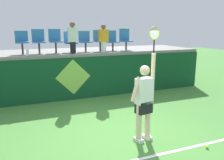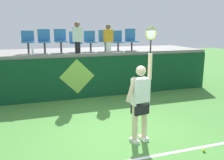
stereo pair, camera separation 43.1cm
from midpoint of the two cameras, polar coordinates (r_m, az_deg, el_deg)
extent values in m
plane|color=#478438|center=(5.78, 1.09, -13.84)|extent=(40.00, 40.00, 0.00)
cube|color=#0F4223|center=(8.80, -8.20, 0.56)|extent=(10.15, 0.20, 1.52)
cube|color=gray|center=(9.90, -10.15, 6.62)|extent=(10.15, 2.64, 0.12)
cube|color=white|center=(5.05, 5.45, -18.09)|extent=(9.14, 0.08, 0.01)
cube|color=white|center=(5.64, 4.10, -14.14)|extent=(0.17, 0.28, 0.08)
cube|color=white|center=(5.79, 6.22, -13.46)|extent=(0.17, 0.28, 0.08)
cylinder|color=beige|center=(5.47, 4.17, -10.34)|extent=(0.13, 0.13, 0.89)
cylinder|color=beige|center=(5.62, 6.32, -9.74)|extent=(0.13, 0.13, 0.89)
cube|color=black|center=(5.41, 5.34, -6.46)|extent=(0.39, 0.28, 0.28)
cube|color=white|center=(5.31, 5.42, -2.64)|extent=(0.41, 0.29, 0.59)
sphere|color=beige|center=(5.20, 5.52, 2.29)|extent=(0.22, 0.22, 0.22)
cylinder|color=beige|center=(5.15, 3.33, -2.24)|extent=(0.27, 0.14, 0.55)
cylinder|color=beige|center=(5.34, 7.57, 3.27)|extent=(0.09, 0.09, 0.58)
cylinder|color=black|center=(5.29, 7.70, 7.98)|extent=(0.03, 0.03, 0.30)
torus|color=gold|center=(5.28, 7.79, 11.01)|extent=(0.28, 0.07, 0.28)
ellipsoid|color=silver|center=(5.28, 7.79, 11.01)|extent=(0.24, 0.06, 0.24)
sphere|color=#D1E533|center=(5.65, 19.71, -14.93)|extent=(0.07, 0.07, 0.07)
cylinder|color=white|center=(8.54, -20.95, 6.24)|extent=(0.08, 0.08, 0.22)
cylinder|color=#38383D|center=(9.01, -21.94, 6.96)|extent=(0.07, 0.07, 0.38)
cube|color=#2D70B2|center=(9.00, -22.05, 8.34)|extent=(0.44, 0.42, 0.05)
cube|color=#2D70B2|center=(9.18, -22.18, 9.72)|extent=(0.44, 0.04, 0.37)
cylinder|color=#38383D|center=(9.03, -18.34, 7.23)|extent=(0.07, 0.07, 0.38)
cube|color=#2D70B2|center=(9.02, -18.44, 8.58)|extent=(0.44, 0.42, 0.05)
cube|color=#2D70B2|center=(9.20, -18.63, 10.13)|extent=(0.44, 0.04, 0.43)
cylinder|color=#38383D|center=(9.09, -14.62, 7.50)|extent=(0.07, 0.07, 0.38)
cube|color=#2D70B2|center=(9.08, -14.70, 8.87)|extent=(0.44, 0.42, 0.05)
cube|color=#2D70B2|center=(9.26, -14.94, 10.40)|extent=(0.44, 0.04, 0.43)
cylinder|color=#38383D|center=(9.19, -11.12, 7.53)|extent=(0.07, 0.07, 0.32)
cube|color=#2D70B2|center=(9.17, -11.17, 8.69)|extent=(0.44, 0.42, 0.05)
cube|color=#2D70B2|center=(9.35, -11.46, 10.11)|extent=(0.44, 0.04, 0.40)
cylinder|color=#38383D|center=(9.31, -7.66, 7.78)|extent=(0.07, 0.07, 0.34)
cube|color=#2D70B2|center=(9.30, -7.69, 8.99)|extent=(0.44, 0.42, 0.05)
cube|color=#2D70B2|center=(9.47, -8.03, 10.39)|extent=(0.44, 0.04, 0.40)
cylinder|color=#38383D|center=(9.48, -4.15, 7.99)|extent=(0.07, 0.07, 0.36)
cube|color=#2D70B2|center=(9.46, -4.17, 9.23)|extent=(0.44, 0.42, 0.05)
cube|color=#2D70B2|center=(9.63, -4.55, 10.65)|extent=(0.44, 0.04, 0.41)
cylinder|color=#38383D|center=(9.66, -1.11, 7.99)|extent=(0.07, 0.07, 0.32)
cube|color=#2D70B2|center=(9.64, -1.11, 9.09)|extent=(0.44, 0.42, 0.05)
cube|color=#2D70B2|center=(9.81, -1.52, 10.53)|extent=(0.44, 0.04, 0.42)
cylinder|color=#38383D|center=(9.88, 2.14, 8.14)|extent=(0.07, 0.07, 0.34)
cube|color=#2D70B2|center=(9.87, 2.15, 9.28)|extent=(0.44, 0.42, 0.05)
cube|color=#2D70B2|center=(10.03, 1.71, 10.84)|extent=(0.44, 0.04, 0.48)
cylinder|color=white|center=(9.11, -3.40, 7.90)|extent=(0.20, 0.20, 0.39)
cube|color=orange|center=(9.09, -3.43, 10.57)|extent=(0.34, 0.20, 0.46)
sphere|color=brown|center=(9.08, -3.46, 12.61)|extent=(0.19, 0.19, 0.19)
cylinder|color=black|center=(8.85, -10.70, 7.64)|extent=(0.20, 0.20, 0.41)
cube|color=white|center=(8.82, -10.82, 10.61)|extent=(0.34, 0.20, 0.51)
sphere|color=brown|center=(8.82, -10.91, 12.92)|extent=(0.20, 0.20, 0.20)
cube|color=#0F4223|center=(8.80, -10.46, -4.63)|extent=(0.90, 0.01, 0.00)
plane|color=#8CC64C|center=(8.59, -10.68, 0.69)|extent=(1.27, 0.00, 1.27)
camera|label=1|loc=(0.22, -91.88, -0.42)|focal=38.19mm
camera|label=2|loc=(0.22, 88.12, 0.42)|focal=38.19mm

